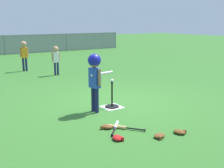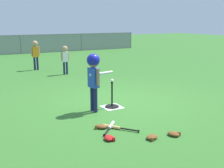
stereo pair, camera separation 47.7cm
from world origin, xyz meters
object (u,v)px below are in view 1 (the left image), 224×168
Objects in this scene: batter_child at (95,71)px; glove_outfield_drop at (107,127)px; fielder_near_left at (24,52)px; spare_bat_silver at (116,126)px; baseball_on_tee at (112,80)px; spare_bat_wood at (121,127)px; glove_near_bats at (159,136)px; batting_tee at (112,103)px; glove_tossed_aside at (180,132)px; glove_by_plate at (118,138)px; fielder_near_right at (56,57)px.

glove_outfield_drop is (-0.32, -0.96, -0.88)m from batter_child.
glove_outfield_drop is (-0.54, -6.94, -0.73)m from fielder_near_left.
spare_bat_silver is (-0.15, -1.02, -0.89)m from batter_child.
baseball_on_tee is 1.47m from spare_bat_wood.
glove_outfield_drop is (-0.53, 0.85, 0.00)m from glove_near_bats.
glove_tossed_aside is at bearing -86.02° from batting_tee.
baseball_on_tee is at bearing 9.91° from batter_child.
baseball_on_tee is at bearing 59.39° from glove_by_plate.
fielder_near_right is (0.72, -1.51, -0.08)m from fielder_near_left.
glove_by_plate is at bearing -106.17° from batter_child.
fielder_near_right reaches higher than spare_bat_silver.
batting_tee is 5.94m from fielder_near_left.
fielder_near_left reaches higher than spare_bat_wood.
glove_tossed_aside is (0.14, -1.97, -0.60)m from baseball_on_tee.
glove_by_plate reaches higher than spare_bat_wood.
batting_tee is 4.45m from fielder_near_right.
glove_tossed_aside is 0.93× the size of glove_outfield_drop.
batter_child is 2.46× the size of spare_bat_silver.
spare_bat_wood is 1.07m from glove_tossed_aside.
glove_tossed_aside is (0.14, -1.97, -0.05)m from batting_tee.
fielder_near_left reaches higher than fielder_near_right.
batting_tee is at bearing 81.60° from glove_near_bats.
batter_child is at bearing -92.19° from fielder_near_left.
glove_outfield_drop is at bearing 135.79° from glove_tossed_aside.
glove_outfield_drop is at bearing 77.77° from glove_by_plate.
fielder_near_right reaches higher than glove_outfield_drop.
fielder_near_right reaches higher than batting_tee.
batting_tee reaches higher than glove_near_bats.
glove_outfield_drop is at bearing -94.48° from fielder_near_left.
fielder_near_left is at bearing 87.81° from batter_child.
glove_tossed_aside is at bearing -87.03° from fielder_near_left.
batter_child is 5.26× the size of glove_near_bats.
spare_bat_silver is at bearing -101.34° from fielder_near_right.
fielder_near_left reaches higher than glove_outfield_drop.
glove_tossed_aside is at bearing -71.31° from batter_child.
glove_by_plate is at bearing 159.55° from glove_tossed_aside.
batting_tee is 0.97m from batter_child.
glove_outfield_drop reaches higher than spare_bat_silver.
baseball_on_tee reaches higher than batting_tee.
spare_bat_wood is at bearing -100.63° from fielder_near_right.
fielder_near_right is 2.05× the size of spare_bat_silver.
fielder_near_right is 5.65m from spare_bat_silver.
glove_outfield_drop is (-0.95, 0.93, 0.00)m from glove_tossed_aside.
fielder_near_left reaches higher than baseball_on_tee.
baseball_on_tee reaches higher than spare_bat_silver.
batter_child reaches higher than batting_tee.
glove_by_plate is (-1.38, -5.96, -0.65)m from fielder_near_right.
glove_near_bats and glove_outfield_drop have the same top height.
spare_bat_wood is 2.35× the size of glove_tossed_aside.
spare_bat_wood is at bearing 114.64° from glove_near_bats.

